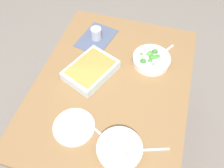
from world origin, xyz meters
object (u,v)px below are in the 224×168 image
at_px(stew_bowl, 119,149).
at_px(spoon_by_stew, 147,150).
at_px(broccoli_bowl, 151,59).
at_px(fork_on_table, 93,128).
at_px(drink_cup, 96,34).
at_px(baking_dish, 91,70).
at_px(side_plate, 74,127).
at_px(spoon_by_broccoli, 162,53).

distance_m(stew_bowl, spoon_by_stew, 0.14).
bearing_deg(broccoli_bowl, fork_on_table, -20.86).
height_order(drink_cup, spoon_by_stew, drink_cup).
height_order(baking_dish, spoon_by_stew, baking_dish).
xyz_separation_m(broccoli_bowl, side_plate, (0.56, -0.30, -0.02)).
distance_m(broccoli_bowl, spoon_by_stew, 0.58).
height_order(side_plate, fork_on_table, side_plate).
bearing_deg(drink_cup, baking_dish, 12.40).
xyz_separation_m(spoon_by_stew, spoon_by_broccoli, (-0.67, -0.03, 0.00)).
height_order(side_plate, spoon_by_stew, side_plate).
relative_size(stew_bowl, fork_on_table, 1.35).
height_order(baking_dish, spoon_by_broccoli, baking_dish).
bearing_deg(baking_dish, spoon_by_stew, 47.79).
relative_size(broccoli_bowl, fork_on_table, 1.43).
relative_size(side_plate, fork_on_table, 1.33).
xyz_separation_m(stew_bowl, broccoli_bowl, (-0.61, 0.04, -0.00)).
bearing_deg(fork_on_table, broccoli_bowl, 159.14).
height_order(stew_bowl, drink_cup, drink_cup).
xyz_separation_m(side_plate, spoon_by_stew, (0.02, 0.39, -0.00)).
height_order(spoon_by_stew, spoon_by_broccoli, same).
distance_m(broccoli_bowl, drink_cup, 0.42).
distance_m(side_plate, fork_on_table, 0.10).
bearing_deg(side_plate, spoon_by_broccoli, 151.07).
xyz_separation_m(side_plate, fork_on_table, (-0.02, 0.10, -0.00)).
bearing_deg(spoon_by_stew, drink_cup, -144.53).
relative_size(broccoli_bowl, spoon_by_stew, 1.38).
relative_size(broccoli_bowl, drink_cup, 2.79).
relative_size(baking_dish, spoon_by_stew, 2.11).
xyz_separation_m(stew_bowl, baking_dish, (-0.43, -0.29, 0.00)).
xyz_separation_m(baking_dish, fork_on_table, (0.34, 0.13, -0.03)).
height_order(spoon_by_stew, fork_on_table, spoon_by_stew).
relative_size(stew_bowl, broccoli_bowl, 0.95).
bearing_deg(spoon_by_stew, stew_bowl, -71.04).
xyz_separation_m(baking_dish, side_plate, (0.37, 0.03, -0.03)).
bearing_deg(broccoli_bowl, stew_bowl, -3.70).
relative_size(drink_cup, spoon_by_broccoli, 0.53).
relative_size(drink_cup, spoon_by_stew, 0.50).
height_order(drink_cup, side_plate, drink_cup).
bearing_deg(broccoli_bowl, spoon_by_broccoli, 148.39).
relative_size(side_plate, spoon_by_stew, 1.28).
bearing_deg(broccoli_bowl, spoon_by_stew, 8.75).
bearing_deg(baking_dish, side_plate, 5.11).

